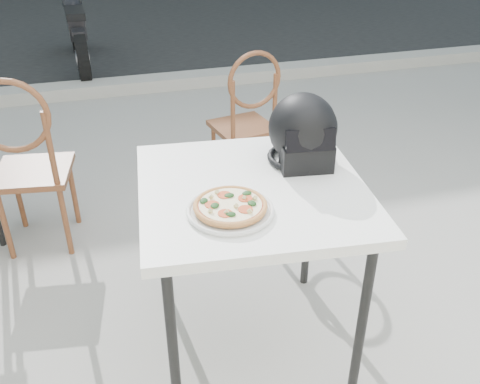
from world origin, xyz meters
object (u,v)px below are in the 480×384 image
object	(u,v)px
helmet	(303,133)
motorcycle	(77,30)
plate	(230,211)
cafe_chair_side	(25,157)
pizza	(230,206)
cafe_table_main	(252,202)
cafe_chair_main	(248,114)

from	to	relation	value
helmet	motorcycle	bearing A→B (deg)	109.61
plate	cafe_chair_side	world-z (taller)	cafe_chair_side
pizza	cafe_table_main	bearing A→B (deg)	50.59
cafe_chair_main	pizza	bearing A→B (deg)	60.30
pizza	motorcycle	distance (m)	4.69
cafe_table_main	cafe_chair_side	size ratio (longest dim) A/B	0.91
helmet	cafe_chair_main	bearing A→B (deg)	91.78
cafe_chair_main	cafe_table_main	bearing A→B (deg)	63.23
cafe_chair_main	cafe_chair_side	distance (m)	1.38
cafe_table_main	cafe_chair_main	bearing A→B (deg)	74.05
pizza	cafe_chair_side	bearing A→B (deg)	124.12
plate	cafe_chair_side	xyz separation A→B (m)	(-0.81, 1.19, -0.26)
helmet	cafe_chair_side	world-z (taller)	helmet
cafe_table_main	motorcycle	size ratio (longest dim) A/B	0.52
cafe_table_main	motorcycle	bearing A→B (deg)	98.02
helmet	cafe_chair_side	bearing A→B (deg)	151.56
motorcycle	pizza	bearing A→B (deg)	-86.21
cafe_chair_main	helmet	bearing A→B (deg)	72.96
pizza	helmet	world-z (taller)	helmet
plate	cafe_chair_side	bearing A→B (deg)	124.11
helmet	motorcycle	size ratio (longest dim) A/B	0.18
plate	helmet	distance (m)	0.51
helmet	cafe_chair_main	world-z (taller)	helmet
cafe_chair_side	motorcycle	world-z (taller)	cafe_chair_side
cafe_table_main	cafe_chair_side	world-z (taller)	cafe_chair_side
plate	motorcycle	bearing A→B (deg)	96.14
cafe_table_main	pizza	distance (m)	0.23
pizza	cafe_chair_main	world-z (taller)	cafe_chair_main
helmet	pizza	bearing A→B (deg)	-133.99
plate	helmet	xyz separation A→B (m)	(0.39, 0.31, 0.12)
plate	cafe_chair_side	distance (m)	1.46
pizza	helmet	distance (m)	0.51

